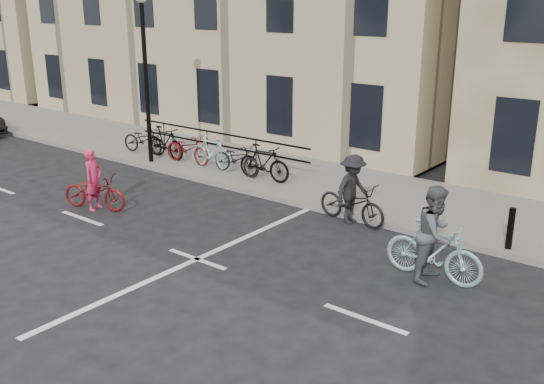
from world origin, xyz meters
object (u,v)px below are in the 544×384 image
Objects in this scene: cyclist_dark at (352,196)px; lamp_post at (145,57)px; cyclist_pink at (94,189)px; cyclist_grey at (435,242)px.

lamp_post is at bearing 92.75° from cyclist_dark.
cyclist_pink is 0.96× the size of cyclist_grey.
lamp_post reaches higher than cyclist_dark.
lamp_post is 2.79× the size of cyclist_pink.
cyclist_dark is (-2.86, 1.75, -0.10)m from cyclist_grey.
cyclist_dark is at bearing -79.40° from cyclist_pink.
lamp_post is 5.23m from cyclist_pink.
cyclist_grey is at bearing -11.83° from lamp_post.
cyclist_pink is (2.17, -3.75, -2.94)m from lamp_post.
lamp_post is at bearing 77.25° from cyclist_grey.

